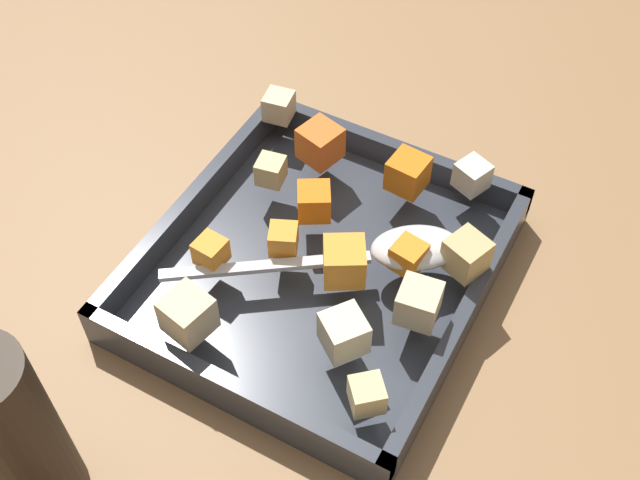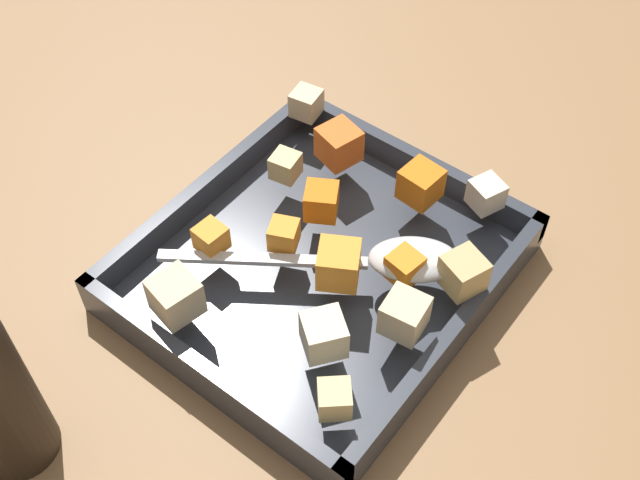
# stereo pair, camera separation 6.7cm
# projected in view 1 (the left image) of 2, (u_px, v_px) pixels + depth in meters

# --- Properties ---
(ground_plane) EXTENTS (4.00, 4.00, 0.00)m
(ground_plane) POSITION_uv_depth(u_px,v_px,m) (328.00, 297.00, 0.70)
(ground_plane) COLOR #936D47
(baking_dish) EXTENTS (0.30, 0.28, 0.04)m
(baking_dish) POSITION_uv_depth(u_px,v_px,m) (320.00, 269.00, 0.71)
(baking_dish) COLOR #333842
(baking_dish) RESTS_ON ground_plane
(carrot_chunk_near_right) EXTENTS (0.05, 0.05, 0.03)m
(carrot_chunk_near_right) POSITION_uv_depth(u_px,v_px,m) (345.00, 261.00, 0.65)
(carrot_chunk_near_right) COLOR orange
(carrot_chunk_near_right) RESTS_ON baking_dish
(carrot_chunk_far_left) EXTENTS (0.03, 0.03, 0.02)m
(carrot_chunk_far_left) POSITION_uv_depth(u_px,v_px,m) (408.00, 256.00, 0.66)
(carrot_chunk_far_left) COLOR orange
(carrot_chunk_far_left) RESTS_ON baking_dish
(carrot_chunk_corner_nw) EXTENTS (0.04, 0.04, 0.03)m
(carrot_chunk_corner_nw) POSITION_uv_depth(u_px,v_px,m) (320.00, 143.00, 0.74)
(carrot_chunk_corner_nw) COLOR orange
(carrot_chunk_corner_nw) RESTS_ON baking_dish
(carrot_chunk_corner_ne) EXTENTS (0.04, 0.04, 0.03)m
(carrot_chunk_corner_ne) POSITION_uv_depth(u_px,v_px,m) (314.00, 202.00, 0.70)
(carrot_chunk_corner_ne) COLOR orange
(carrot_chunk_corner_ne) RESTS_ON baking_dish
(carrot_chunk_back_center) EXTENTS (0.03, 0.03, 0.02)m
(carrot_chunk_back_center) POSITION_uv_depth(u_px,v_px,m) (285.00, 238.00, 0.67)
(carrot_chunk_back_center) COLOR orange
(carrot_chunk_back_center) RESTS_ON baking_dish
(carrot_chunk_rim_edge) EXTENTS (0.03, 0.03, 0.02)m
(carrot_chunk_rim_edge) POSITION_uv_depth(u_px,v_px,m) (211.00, 251.00, 0.67)
(carrot_chunk_rim_edge) COLOR orange
(carrot_chunk_rim_edge) RESTS_ON baking_dish
(carrot_chunk_heap_side) EXTENTS (0.03, 0.03, 0.03)m
(carrot_chunk_heap_side) POSITION_uv_depth(u_px,v_px,m) (408.00, 173.00, 0.72)
(carrot_chunk_heap_side) COLOR orange
(carrot_chunk_heap_side) RESTS_ON baking_dish
(potato_chunk_mid_left) EXTENTS (0.04, 0.04, 0.03)m
(potato_chunk_mid_left) POSITION_uv_depth(u_px,v_px,m) (188.00, 315.00, 0.62)
(potato_chunk_mid_left) COLOR beige
(potato_chunk_mid_left) RESTS_ON baking_dish
(potato_chunk_center) EXTENTS (0.03, 0.03, 0.02)m
(potato_chunk_center) POSITION_uv_depth(u_px,v_px,m) (271.00, 171.00, 0.72)
(potato_chunk_center) COLOR #E0CC89
(potato_chunk_center) RESTS_ON baking_dish
(potato_chunk_far_right) EXTENTS (0.03, 0.03, 0.02)m
(potato_chunk_far_right) POSITION_uv_depth(u_px,v_px,m) (367.00, 395.00, 0.58)
(potato_chunk_far_right) COLOR #E0CC89
(potato_chunk_far_right) RESTS_ON baking_dish
(potato_chunk_corner_se) EXTENTS (0.03, 0.03, 0.03)m
(potato_chunk_corner_se) POSITION_uv_depth(u_px,v_px,m) (279.00, 106.00, 0.78)
(potato_chunk_corner_se) COLOR beige
(potato_chunk_corner_se) RESTS_ON baking_dish
(potato_chunk_heap_top) EXTENTS (0.04, 0.04, 0.03)m
(potato_chunk_heap_top) POSITION_uv_depth(u_px,v_px,m) (419.00, 303.00, 0.63)
(potato_chunk_heap_top) COLOR beige
(potato_chunk_heap_top) RESTS_ON baking_dish
(potato_chunk_near_left) EXTENTS (0.04, 0.04, 0.03)m
(potato_chunk_near_left) POSITION_uv_depth(u_px,v_px,m) (344.00, 333.00, 0.61)
(potato_chunk_near_left) COLOR beige
(potato_chunk_near_left) RESTS_ON baking_dish
(potato_chunk_under_handle) EXTENTS (0.04, 0.04, 0.03)m
(potato_chunk_under_handle) POSITION_uv_depth(u_px,v_px,m) (466.00, 255.00, 0.66)
(potato_chunk_under_handle) COLOR tan
(potato_chunk_under_handle) RESTS_ON baking_dish
(parsnip_chunk_near_spoon) EXTENTS (0.03, 0.03, 0.03)m
(parsnip_chunk_near_spoon) POSITION_uv_depth(u_px,v_px,m) (472.00, 176.00, 0.72)
(parsnip_chunk_near_spoon) COLOR silver
(parsnip_chunk_near_spoon) RESTS_ON baking_dish
(serving_spoon) EXTENTS (0.17, 0.22, 0.02)m
(serving_spoon) POSITION_uv_depth(u_px,v_px,m) (399.00, 250.00, 0.67)
(serving_spoon) COLOR silver
(serving_spoon) RESTS_ON baking_dish
(pepper_mill) EXTENTS (0.06, 0.06, 0.19)m
(pepper_mill) POSITION_uv_depth(u_px,v_px,m) (14.00, 435.00, 0.53)
(pepper_mill) COLOR #2D2319
(pepper_mill) RESTS_ON ground_plane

